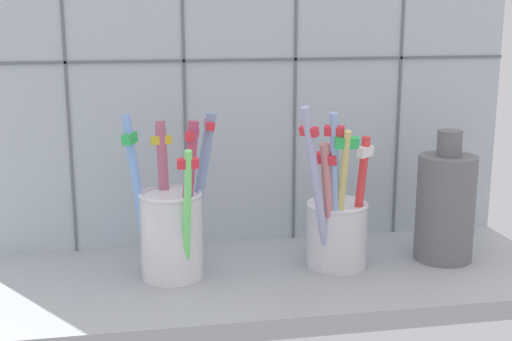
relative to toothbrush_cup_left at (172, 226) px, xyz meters
The scene contains 5 objects.
counter_slab 10.93cm from the toothbrush_cup_left, ahead, with size 64.00×22.00×2.00cm, color #9EA3A8.
tile_wall_back 20.50cm from the toothbrush_cup_left, 51.02° to the left, with size 64.00×2.20×45.00cm.
toothbrush_cup_left is the anchor object (origin of this frame).
toothbrush_cup_right 17.42cm from the toothbrush_cup_left, ahead, with size 9.04×9.11×18.29cm.
ceramic_vase 29.89cm from the toothbrush_cup_left, ahead, with size 6.38×6.38×14.51cm.
Camera 1 is at (-12.74, -67.84, 29.51)cm, focal length 49.13 mm.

